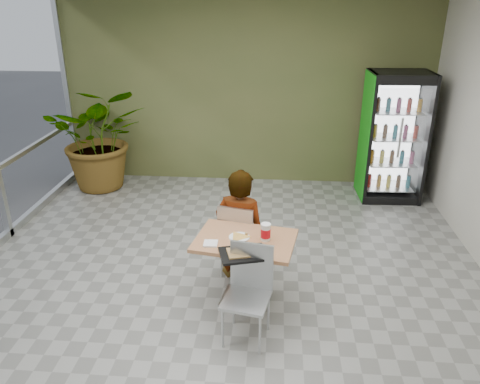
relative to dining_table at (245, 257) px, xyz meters
The scene contains 12 objects.
ground 0.59m from the dining_table, behind, with size 7.00×7.00×0.00m, color gray.
room_envelope 1.09m from the dining_table, behind, with size 6.00×7.00×3.20m, color beige, non-canonical shape.
dining_table is the anchor object (origin of this frame).
chair_far 0.49m from the dining_table, 103.47° to the left, with size 0.48×0.49×0.90m.
chair_near 0.48m from the dining_table, 81.64° to the right, with size 0.48×0.48×0.92m.
seated_woman 0.53m from the dining_table, 100.03° to the left, with size 0.59×0.38×1.59m, color black.
pizza_plate 0.24m from the dining_table, 161.91° to the left, with size 0.30×0.27×0.03m.
soda_cup 0.36m from the dining_table, ahead, with size 0.10×0.10×0.18m.
napkin_stack 0.42m from the dining_table, 157.68° to the right, with size 0.13×0.13×0.02m, color white.
cafeteria_tray 0.39m from the dining_table, 89.23° to the right, with size 0.43×0.31×0.02m, color black.
beverage_fridge 3.62m from the dining_table, 54.99° to the left, with size 0.92×0.72×1.96m.
potted_plant 3.96m from the dining_table, 130.46° to the left, with size 1.53×1.32×1.70m, color #306026.
Camera 1 is at (0.53, -4.12, 3.02)m, focal length 35.00 mm.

